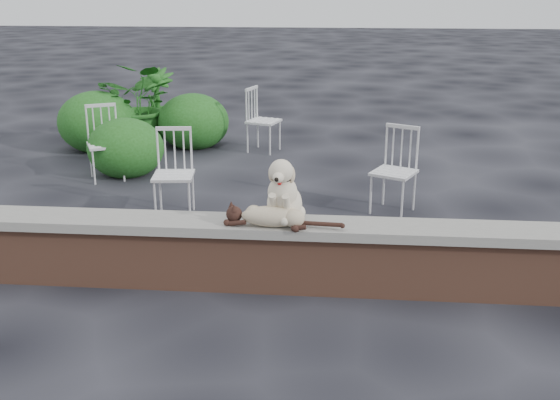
# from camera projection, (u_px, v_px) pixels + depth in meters

# --- Properties ---
(ground) EXTENTS (60.00, 60.00, 0.00)m
(ground) POSITION_uv_depth(u_px,v_px,m) (293.00, 288.00, 5.45)
(ground) COLOR black
(ground) RESTS_ON ground
(brick_wall) EXTENTS (6.00, 0.30, 0.50)m
(brick_wall) POSITION_uv_depth(u_px,v_px,m) (293.00, 260.00, 5.37)
(brick_wall) COLOR brown
(brick_wall) RESTS_ON ground
(capstone) EXTENTS (6.20, 0.40, 0.08)m
(capstone) POSITION_uv_depth(u_px,v_px,m) (294.00, 227.00, 5.27)
(capstone) COLOR slate
(capstone) RESTS_ON brick_wall
(dog) EXTENTS (0.43, 0.52, 0.55)m
(dog) POSITION_uv_depth(u_px,v_px,m) (285.00, 188.00, 5.23)
(dog) COLOR beige
(dog) RESTS_ON capstone
(cat) EXTENTS (1.15, 0.44, 0.19)m
(cat) POSITION_uv_depth(u_px,v_px,m) (273.00, 215.00, 5.15)
(cat) COLOR tan
(cat) RESTS_ON capstone
(chair_e) EXTENTS (0.71, 0.71, 0.94)m
(chair_e) POSITION_uv_depth(u_px,v_px,m) (264.00, 120.00, 9.58)
(chair_e) COLOR white
(chair_e) RESTS_ON ground
(chair_a) EXTENTS (0.75, 0.75, 0.94)m
(chair_a) POSITION_uv_depth(u_px,v_px,m) (105.00, 143.00, 8.23)
(chair_a) COLOR white
(chair_a) RESTS_ON ground
(chair_d) EXTENTS (0.75, 0.75, 0.94)m
(chair_d) POSITION_uv_depth(u_px,v_px,m) (394.00, 171.00, 7.06)
(chair_d) COLOR white
(chair_d) RESTS_ON ground
(chair_b) EXTENTS (0.62, 0.62, 0.94)m
(chair_b) POSITION_uv_depth(u_px,v_px,m) (173.00, 174.00, 6.95)
(chair_b) COLOR white
(chair_b) RESTS_ON ground
(potted_plant_a) EXTENTS (1.29, 1.17, 1.28)m
(potted_plant_a) POSITION_uv_depth(u_px,v_px,m) (141.00, 104.00, 9.85)
(potted_plant_a) COLOR #1C4B15
(potted_plant_a) RESTS_ON ground
(potted_plant_b) EXTENTS (0.66, 0.66, 1.08)m
(potted_plant_b) POSITION_uv_depth(u_px,v_px,m) (156.00, 102.00, 10.54)
(potted_plant_b) COLOR #1C4B15
(potted_plant_b) RESTS_ON ground
(shrubbery) EXTENTS (2.50, 2.50, 0.92)m
(shrubbery) POSITION_uv_depth(u_px,v_px,m) (137.00, 128.00, 9.44)
(shrubbery) COLOR #1C4B15
(shrubbery) RESTS_ON ground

